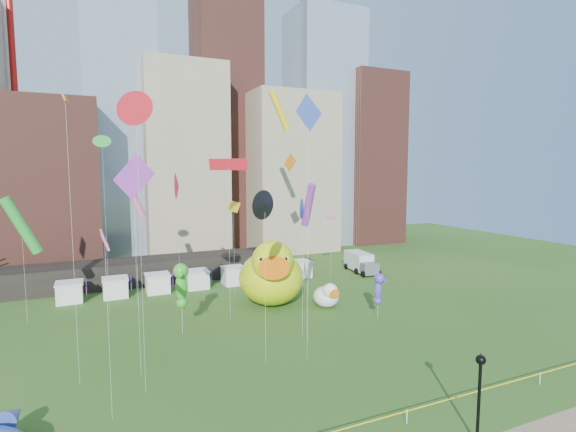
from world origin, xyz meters
name	(u,v)px	position (x,y,z in m)	size (l,w,h in m)	color
skyline	(171,137)	(2.25, 61.06, 21.44)	(101.00, 23.00, 68.00)	brown
crane_right	(307,19)	(30.89, 64.00, 46.90)	(23.00, 1.00, 76.00)	red
pavilion	(152,270)	(-4.00, 42.00, 1.60)	(38.00, 6.00, 3.20)	black
vendor_tents	(197,280)	(1.02, 36.00, 1.11)	(33.24, 2.80, 2.40)	white
big_duck	(271,274)	(7.25, 25.19, 3.61)	(9.84, 11.18, 7.86)	#D0DF0B
small_duck	(327,296)	(12.62, 21.87, 1.36)	(2.88, 3.85, 2.96)	white
seahorse_green	(181,282)	(-3.74, 20.48, 5.01)	(1.76, 2.02, 6.77)	silver
seahorse_purple	(379,286)	(15.71, 16.39, 3.46)	(1.30, 1.53, 4.83)	silver
lamppost	(479,389)	(8.32, -3.20, 3.27)	(0.56, 0.56, 5.34)	black
box_truck	(360,262)	(25.87, 35.07, 1.50)	(3.32, 7.11, 2.93)	silver
kite_0	(228,165)	(1.46, 22.21, 15.94)	(3.67, 2.03, 16.58)	silver
kite_1	(331,218)	(19.87, 33.79, 8.68)	(1.90, 1.05, 9.06)	silver
kite_3	(21,226)	(-17.60, 29.85, 9.95)	(3.69, 1.71, 12.98)	silver
kite_4	(280,111)	(11.64, 33.08, 23.17)	(3.09, 0.92, 25.81)	silver
kite_5	(303,209)	(6.42, 15.38, 11.91)	(1.22, 1.70, 12.87)	silver
kite_6	(290,165)	(13.47, 33.81, 16.18)	(0.72, 2.58, 17.83)	silver
kite_7	(308,205)	(6.30, 14.02, 12.36)	(0.88, 2.38, 14.36)	silver
kite_8	(136,109)	(-8.13, 10.49, 19.37)	(1.58, 1.92, 20.51)	silver
kite_9	(134,197)	(-6.81, 32.09, 12.44)	(2.99, 2.05, 14.93)	silver
kite_10	(265,205)	(1.17, 11.36, 12.72)	(1.93, 1.72, 13.89)	silver
kite_11	(102,143)	(-9.91, 28.86, 18.20)	(1.22, 0.35, 19.00)	silver
kite_12	(233,207)	(4.60, 30.96, 11.01)	(0.57, 4.01, 11.65)	silver
kite_13	(308,117)	(4.53, 10.65, 19.48)	(0.84, 2.85, 21.34)	silver
kite_14	(65,105)	(-12.36, 13.43, 19.79)	(0.41, 1.83, 20.48)	silver
kite_15	(134,179)	(-8.18, 13.27, 14.76)	(2.77, 1.88, 16.59)	silver
kite_16	(177,186)	(-2.48, 28.64, 13.69)	(0.62, 2.86, 15.12)	silver
kite_17	(105,240)	(-10.39, 7.76, 11.26)	(0.48, 3.06, 11.77)	silver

